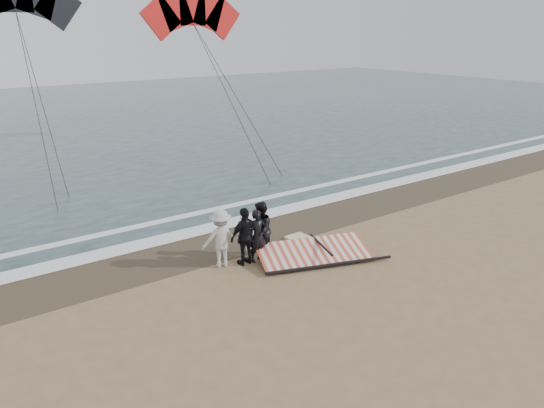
{
  "coord_description": "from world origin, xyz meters",
  "views": [
    {
      "loc": [
        -9.63,
        -10.18,
        7.09
      ],
      "look_at": [
        -0.1,
        3.0,
        1.6
      ],
      "focal_mm": 35.0,
      "sensor_mm": 36.0,
      "label": 1
    }
  ],
  "objects_px": {
    "man_main": "(258,236)",
    "board_cream": "(255,238)",
    "sail_rig": "(309,253)",
    "board_white": "(317,247)"
  },
  "relations": [
    {
      "from": "board_white",
      "to": "sail_rig",
      "type": "relative_size",
      "value": 0.67
    },
    {
      "from": "board_white",
      "to": "sail_rig",
      "type": "height_order",
      "value": "sail_rig"
    },
    {
      "from": "board_cream",
      "to": "sail_rig",
      "type": "bearing_deg",
      "value": -44.96
    },
    {
      "from": "board_cream",
      "to": "board_white",
      "type": "bearing_deg",
      "value": -23.61
    },
    {
      "from": "board_cream",
      "to": "sail_rig",
      "type": "height_order",
      "value": "sail_rig"
    },
    {
      "from": "sail_rig",
      "to": "board_white",
      "type": "bearing_deg",
      "value": 32.09
    },
    {
      "from": "board_white",
      "to": "sail_rig",
      "type": "bearing_deg",
      "value": -149.95
    },
    {
      "from": "board_cream",
      "to": "sail_rig",
      "type": "xyz_separation_m",
      "value": [
        0.52,
        -2.36,
        0.15
      ]
    },
    {
      "from": "man_main",
      "to": "board_white",
      "type": "height_order",
      "value": "man_main"
    },
    {
      "from": "man_main",
      "to": "board_cream",
      "type": "bearing_deg",
      "value": 64.74
    }
  ]
}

